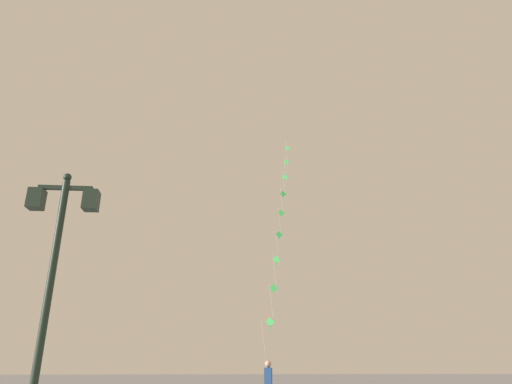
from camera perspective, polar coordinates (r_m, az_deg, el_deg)
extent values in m
cylinder|color=#1E2D23|center=(9.20, -24.90, -13.18)|extent=(0.14, 0.14, 4.97)
sphere|color=#1E2D23|center=(9.80, -22.63, 1.72)|extent=(0.16, 0.16, 0.16)
cube|color=#1E2D23|center=(9.72, -22.82, 0.47)|extent=(1.05, 0.08, 0.08)
cube|color=#1E2D23|center=(9.82, -25.92, -0.80)|extent=(0.28, 0.28, 0.40)
cube|color=beige|center=(9.82, -25.92, -0.80)|extent=(0.19, 0.19, 0.30)
cube|color=#1E2D23|center=(9.49, -20.03, -1.01)|extent=(0.28, 0.28, 0.40)
cube|color=beige|center=(9.49, -20.03, -1.01)|extent=(0.19, 0.19, 0.30)
cylinder|color=silver|center=(18.76, 1.30, -20.44)|extent=(0.60, 2.21, 3.11)
cylinder|color=silver|center=(20.62, 2.01, -13.94)|extent=(0.32, 1.15, 1.61)
cylinder|color=silver|center=(22.02, 2.41, -10.18)|extent=(0.32, 1.15, 1.61)
cylinder|color=silver|center=(23.50, 2.74, -6.88)|extent=(0.32, 1.15, 1.61)
cylinder|color=silver|center=(25.05, 3.04, -3.97)|extent=(0.32, 1.15, 1.61)
cylinder|color=silver|center=(26.65, 3.29, -1.41)|extent=(0.32, 1.15, 1.61)
cylinder|color=silver|center=(28.31, 3.52, 0.85)|extent=(0.32, 1.15, 1.61)
cylinder|color=silver|center=(30.00, 3.72, 2.86)|extent=(0.32, 1.15, 1.61)
cylinder|color=silver|center=(31.73, 3.90, 4.65)|extent=(0.32, 1.15, 1.61)
cube|color=green|center=(19.96, 1.79, -16.01)|extent=(0.36, 0.20, 0.40)
cylinder|color=green|center=(19.94, 1.80, -16.82)|extent=(0.04, 0.05, 0.26)
cube|color=green|center=(21.31, 2.22, -12.00)|extent=(0.39, 0.13, 0.40)
cylinder|color=green|center=(21.27, 2.23, -12.66)|extent=(0.02, 0.02, 0.19)
cube|color=green|center=(22.75, 2.58, -8.47)|extent=(0.37, 0.19, 0.40)
cylinder|color=green|center=(22.69, 2.59, -9.20)|extent=(0.03, 0.04, 0.29)
cube|color=green|center=(24.26, 2.90, -5.38)|extent=(0.40, 0.05, 0.40)
cylinder|color=green|center=(24.19, 2.91, -5.99)|extent=(0.02, 0.05, 0.23)
cube|color=green|center=(25.84, 3.17, -2.65)|extent=(0.40, 0.09, 0.40)
cylinder|color=green|center=(25.77, 3.18, -3.19)|extent=(0.02, 0.02, 0.20)
cube|color=green|center=(27.48, 3.41, -0.25)|extent=(0.40, 0.03, 0.40)
cylinder|color=green|center=(27.38, 3.42, -0.79)|extent=(0.02, 0.05, 0.25)
cube|color=green|center=(29.15, 3.63, 1.88)|extent=(0.37, 0.19, 0.40)
cylinder|color=green|center=(29.04, 3.64, 1.37)|extent=(0.04, 0.06, 0.26)
cube|color=green|center=(30.86, 3.82, 3.78)|extent=(0.37, 0.18, 0.40)
cylinder|color=green|center=(30.75, 3.83, 3.34)|extent=(0.03, 0.05, 0.22)
cube|color=green|center=(32.60, 3.99, 5.48)|extent=(0.36, 0.19, 0.40)
cylinder|color=green|center=(32.47, 4.00, 5.01)|extent=(0.04, 0.05, 0.28)
cube|color=#264C8C|center=(16.56, 1.55, -22.25)|extent=(0.31, 0.42, 0.60)
sphere|color=tan|center=(16.55, 1.53, -20.80)|extent=(0.22, 0.22, 0.22)
cylinder|color=#264C8C|center=(16.77, 1.63, -21.66)|extent=(0.17, 0.40, 0.50)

